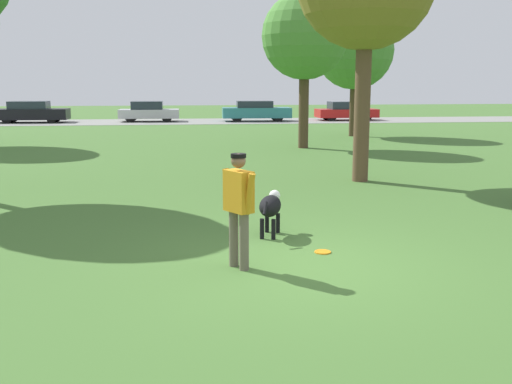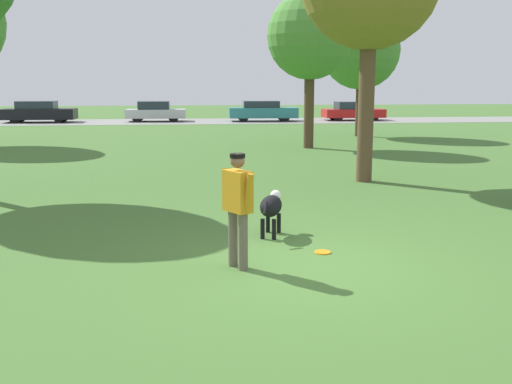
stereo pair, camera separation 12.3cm
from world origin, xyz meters
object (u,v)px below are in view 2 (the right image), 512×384
object	(u,v)px
person	(238,201)
parked_car_teal	(263,111)
tree_mid_center	(310,37)
tree_far_right	(361,50)
parked_car_silver	(155,111)
frisbee	(323,252)
parked_car_black	(39,112)
parked_car_red	(353,111)
dog	(271,207)

from	to	relation	value
person	parked_car_teal	xyz separation A→B (m)	(4.17, 31.42, -0.26)
person	tree_mid_center	distance (m)	15.86
tree_far_right	parked_car_silver	world-z (taller)	tree_far_right
frisbee	parked_car_black	size ratio (longest dim) A/B	0.06
parked_car_teal	parked_car_red	size ratio (longest dim) A/B	1.10
dog	tree_mid_center	world-z (taller)	tree_mid_center
frisbee	person	bearing A→B (deg)	-155.83
tree_far_right	tree_mid_center	bearing A→B (deg)	-124.83
person	frisbee	world-z (taller)	person
parked_car_black	parked_car_teal	xyz separation A→B (m)	(14.33, -0.39, 0.01)
parked_car_teal	frisbee	bearing A→B (deg)	-93.70
dog	tree_far_right	size ratio (longest dim) A/B	0.18
person	parked_car_black	xyz separation A→B (m)	(-10.16, 31.81, -0.27)
person	tree_far_right	distance (m)	21.39
dog	frisbee	xyz separation A→B (m)	(0.62, -1.12, -0.48)
tree_far_right	parked_car_teal	bearing A→B (deg)	105.33
person	tree_mid_center	size ratio (longest dim) A/B	0.27
person	tree_mid_center	world-z (taller)	tree_mid_center
tree_far_right	parked_car_black	distance (m)	21.46
tree_mid_center	parked_car_teal	distance (m)	16.79
tree_far_right	parked_car_silver	xyz separation A→B (m)	(-10.16, 12.09, -3.33)
tree_mid_center	person	bearing A→B (deg)	-104.82
parked_car_teal	tree_mid_center	bearing A→B (deg)	-89.12
frisbee	parked_car_teal	xyz separation A→B (m)	(2.86, 30.83, 0.66)
tree_mid_center	parked_car_black	size ratio (longest dim) A/B	1.31
frisbee	parked_car_silver	size ratio (longest dim) A/B	0.06
parked_car_black	parked_car_silver	bearing A→B (deg)	1.16
tree_mid_center	parked_car_teal	world-z (taller)	tree_mid_center
parked_car_black	parked_car_red	xyz separation A→B (m)	(20.49, -0.10, -0.05)
parked_car_red	parked_car_black	bearing A→B (deg)	178.31
dog	tree_far_right	world-z (taller)	tree_far_right
parked_car_teal	parked_car_red	distance (m)	6.16
tree_mid_center	parked_car_silver	size ratio (longest dim) A/B	1.52
parked_car_black	parked_car_teal	world-z (taller)	parked_car_black
frisbee	tree_mid_center	xyz separation A→B (m)	(2.65, 14.41, 4.20)
tree_far_right	parked_car_red	world-z (taller)	tree_far_right
parked_car_black	tree_mid_center	bearing A→B (deg)	-49.84
frisbee	parked_car_red	world-z (taller)	parked_car_red
tree_mid_center	parked_car_teal	xyz separation A→B (m)	(0.20, 16.41, -3.54)
dog	parked_car_red	bearing A→B (deg)	0.82
parked_car_teal	tree_far_right	bearing A→B (deg)	-73.08
dog	parked_car_teal	xyz separation A→B (m)	(3.48, 29.70, 0.18)
parked_car_black	parked_car_teal	distance (m)	14.34
dog	parked_car_red	world-z (taller)	parked_car_red
frisbee	parked_car_black	distance (m)	33.26
frisbee	parked_car_black	bearing A→B (deg)	110.19
parked_car_black	frisbee	bearing A→B (deg)	-69.72
frisbee	tree_mid_center	distance (m)	15.25
parked_car_teal	parked_car_red	bearing A→B (deg)	4.21
person	tree_far_right	size ratio (longest dim) A/B	0.27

